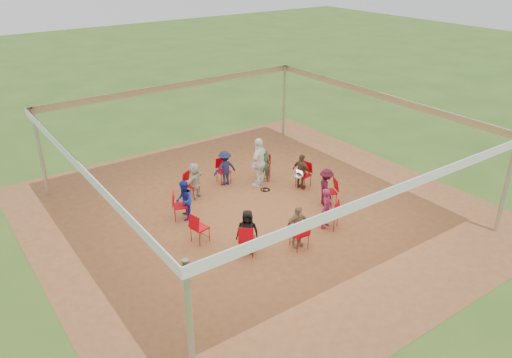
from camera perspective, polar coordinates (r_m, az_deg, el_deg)
ground at (r=15.66m, az=0.10°, el=-3.73°), size 80.00×80.00×0.00m
dirt_patch at (r=15.65m, az=0.10°, el=-3.71°), size 13.00×13.00×0.00m
tent at (r=14.65m, az=0.11°, el=4.39°), size 10.33×10.33×3.00m
chair_0 at (r=17.07m, az=5.45°, el=0.44°), size 0.52×0.50×0.90m
chair_1 at (r=17.55m, az=0.98°, el=1.28°), size 0.61×0.61×0.90m
chair_2 at (r=17.32m, az=-3.73°, el=0.89°), size 0.46×0.48×0.90m
chair_3 at (r=16.45m, az=-7.37°, el=-0.67°), size 0.58×0.59×0.90m
chair_4 at (r=15.21m, az=-8.63°, el=-3.06°), size 0.57×0.56×0.90m
chair_5 at (r=14.02m, az=-6.44°, el=-5.55°), size 0.52×0.50×0.90m
chair_6 at (r=13.42m, az=-1.05°, el=-6.92°), size 0.61×0.61×0.90m
chair_7 at (r=13.71m, az=4.98°, el=-6.25°), size 0.46×0.48×0.90m
chair_8 at (r=14.74m, az=8.47°, el=-4.02°), size 0.58×0.59×0.90m
chair_9 at (r=16.03m, az=8.38°, el=-1.48°), size 0.57×0.56×0.90m
person_seated_0 at (r=16.91m, az=5.23°, el=0.86°), size 0.52×0.79×1.24m
person_seated_1 at (r=17.37m, az=0.94°, el=1.65°), size 0.54×0.52×1.24m
person_seated_2 at (r=17.15m, az=-3.57°, el=1.28°), size 0.84×0.48×1.24m
person_seated_3 at (r=16.32m, az=-7.04°, el=-0.19°), size 1.21×0.95×1.24m
person_seated_4 at (r=15.13m, az=-8.22°, el=-2.43°), size 0.56×0.69×1.24m
person_seated_5 at (r=13.43m, az=-0.98°, el=-6.01°), size 0.68×0.66×1.24m
person_seated_6 at (r=13.71m, az=4.72°, el=-5.40°), size 0.76×0.45×1.24m
person_seated_7 at (r=14.68m, az=8.07°, el=-3.33°), size 0.54×0.48×1.24m
person_seated_8 at (r=15.91m, az=8.01°, el=-0.95°), size 0.69×0.90×1.24m
standing_person at (r=16.93m, az=0.38°, el=1.92°), size 1.15×0.93×1.74m
cable_coil at (r=16.97m, az=1.10°, el=-1.22°), size 0.40×0.40×0.03m
laptop at (r=16.81m, az=4.88°, el=0.57°), size 0.31×0.36×0.21m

